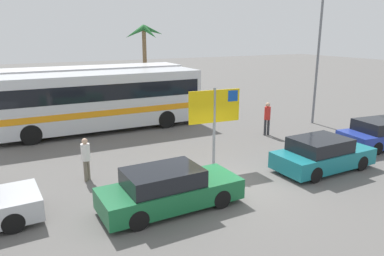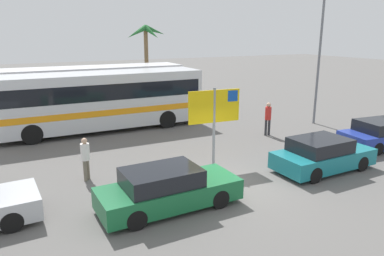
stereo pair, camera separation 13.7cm
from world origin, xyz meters
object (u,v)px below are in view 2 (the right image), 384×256
Objects in this scene: bus_rear_coach at (93,89)px; pedestrian_by_bus at (85,156)px; ferry_sign at (215,109)px; pedestrian_crossing_lot at (268,116)px; car_teal at (322,155)px; car_green at (167,189)px; bus_front_coach at (98,98)px.

pedestrian_by_bus is at bearing -103.63° from bus_rear_coach.
ferry_sign is 1.98× the size of pedestrian_by_bus.
pedestrian_by_bus is 0.92× the size of pedestrian_crossing_lot.
bus_rear_coach is 14.96m from car_teal.
bus_rear_coach is at bearing 55.16° from pedestrian_crossing_lot.
pedestrian_crossing_lot reaches higher than car_green.
bus_front_coach is at bearing 115.18° from pedestrian_by_bus.
bus_front_coach is 6.49× the size of pedestrian_crossing_lot.
ferry_sign is at bearing 33.60° from pedestrian_by_bus.
ferry_sign is 0.78× the size of car_teal.
bus_rear_coach is 14.02m from car_green.
car_green is 2.52× the size of pedestrian_crossing_lot.
car_teal is 0.93× the size of car_green.
car_teal is (6.41, -10.01, -1.15)m from bus_front_coach.
pedestrian_by_bus reaches higher than car_green.
bus_front_coach is at bearing 86.73° from car_green.
bus_front_coach is 8.17m from ferry_sign.
pedestrian_crossing_lot is (9.70, 1.88, 0.09)m from pedestrian_by_bus.
pedestrian_by_bus is at bearing 158.34° from car_teal.
car_teal is 6.68m from car_green.
bus_rear_coach is at bearing 85.03° from car_green.
bus_front_coach is 1.00× the size of bus_rear_coach.
car_green is at bearing -20.26° from pedestrian_by_bus.
car_green is at bearing -91.47° from bus_front_coach.
bus_rear_coach reaches higher than car_green.
bus_rear_coach is 10.91m from pedestrian_by_bus.
bus_front_coach is 2.57× the size of car_green.
car_green is (-0.77, -13.95, -1.15)m from bus_rear_coach.
pedestrian_crossing_lot is (1.24, 4.99, 0.40)m from car_teal.
pedestrian_crossing_lot is (7.91, 5.25, 0.40)m from car_green.
car_green is (-3.20, -2.66, -1.69)m from ferry_sign.
bus_rear_coach is 6.49× the size of pedestrian_crossing_lot.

